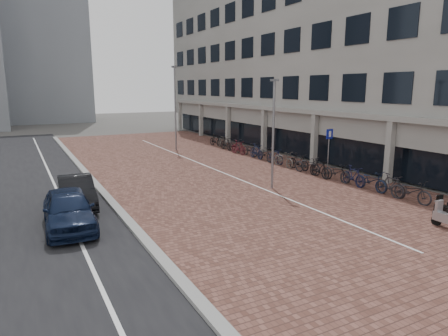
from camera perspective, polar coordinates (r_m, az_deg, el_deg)
The scene contains 13 objects.
ground at distance 14.37m, azimuth 11.33°, elevation -9.33°, with size 140.00×140.00×0.00m, color #474442.
plaza_brick at distance 25.25m, azimuth -2.30°, elevation -0.06°, with size 14.50×42.00×0.04m, color brown.
street_asphalt at distance 22.93m, azimuth -28.01°, elevation -2.61°, with size 8.00×50.00×0.03m, color black.
curb at distance 23.18m, azimuth -18.37°, elevation -1.53°, with size 0.35×42.00×0.14m, color gray.
lane_line at distance 22.98m, azimuth -23.04°, elevation -2.10°, with size 0.12×44.00×0.00m, color white.
parking_line at distance 25.33m, azimuth -1.89°, elevation 0.04°, with size 0.10×30.00×0.00m, color white.
office_building at distance 34.22m, azimuth 12.06°, elevation 16.91°, with size 8.40×40.00×15.00m.
car_navy at distance 15.55m, azimuth -21.27°, elevation -5.51°, with size 1.69×4.21×1.44m, color #0E1934.
car_dark at distance 18.24m, azimuth -20.31°, elevation -3.21°, with size 1.38×3.96×1.30m, color black.
parking_sign at distance 23.88m, azimuth 14.73°, elevation 3.35°, with size 0.56×0.15×2.69m.
lamp_near at distance 19.93m, azimuth 7.01°, elevation 4.57°, with size 0.12×0.12×5.37m, color gray.
lamp_far at distance 32.52m, azimuth -6.96°, elevation 8.31°, with size 0.12×0.12×6.61m, color slate.
bike_row at distance 26.37m, azimuth 8.23°, elevation 1.46°, with size 1.17×21.46×1.05m.
Camera 1 is at (-8.58, -10.37, 5.04)m, focal length 32.09 mm.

